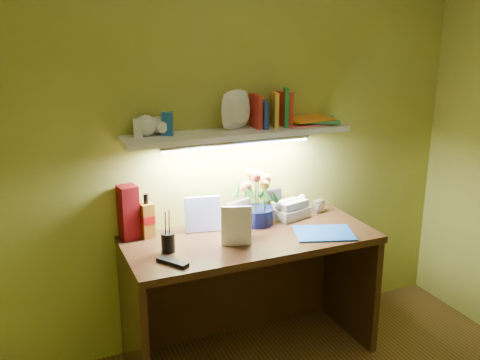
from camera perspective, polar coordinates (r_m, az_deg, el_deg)
name	(u,v)px	position (r m, az deg, el deg)	size (l,w,h in m)	color
desk	(251,297)	(3.15, 1.15, -12.35)	(1.40, 0.60, 0.75)	#33210E
flower_bouquet	(257,196)	(3.11, 1.84, -1.74)	(0.21, 0.21, 0.34)	#080E3B
telephone	(290,207)	(3.26, 5.36, -2.93)	(0.21, 0.16, 0.13)	beige
desk_clock	(318,206)	(3.38, 8.36, -2.78)	(0.08, 0.04, 0.08)	silver
whisky_bottle	(147,216)	(2.97, -9.92, -3.79)	(0.07, 0.07, 0.25)	#A05D18
whisky_box	(129,212)	(2.97, -11.81, -3.39)	(0.10, 0.10, 0.30)	#5F070B
pen_cup	(168,236)	(2.79, -7.71, -5.91)	(0.07, 0.07, 0.17)	black
art_card	(202,214)	(3.04, -4.03, -3.63)	(0.20, 0.04, 0.20)	white
tv_remote	(173,262)	(2.68, -7.21, -8.66)	(0.05, 0.17, 0.02)	black
blue_folder	(324,233)	(3.05, 8.94, -5.62)	(0.32, 0.24, 0.01)	#1A55B2
desk_book_a	(227,223)	(2.87, -1.38, -4.63)	(0.16, 0.02, 0.22)	white
desk_book_b	(221,226)	(2.82, -2.03, -4.96)	(0.16, 0.02, 0.22)	white
wall_shelf	(243,127)	(2.99, 0.34, 5.72)	(1.32, 0.35, 0.25)	white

